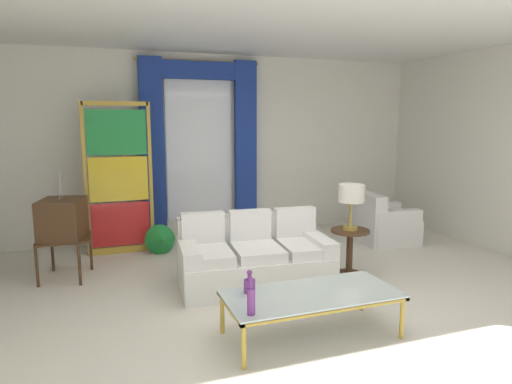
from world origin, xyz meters
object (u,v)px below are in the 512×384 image
Objects in this scene: stained_glass_divider at (119,182)px; table_lamp_brass at (351,195)px; armchair_white at (383,224)px; round_side_table at (350,248)px; bottle_blue_decanter at (251,300)px; peacock_figurine at (161,240)px; vintage_tv at (62,221)px; couch_white_long at (254,258)px; bottle_crystal_tall at (250,285)px; coffee_table at (311,296)px.

table_lamp_brass is (2.64, -1.97, -0.03)m from stained_glass_divider.
armchair_white is 1.54× the size of round_side_table.
bottle_blue_decanter is 0.52× the size of peacock_figurine.
bottle_blue_decanter is 0.34× the size of armchair_white.
vintage_tv is 0.61× the size of stained_glass_divider.
round_side_table is (1.82, 1.51, -0.18)m from bottle_blue_decanter.
round_side_table is at bearing -38.30° from peacock_figurine.
couch_white_long is 5.85× the size of bottle_blue_decanter.
stained_glass_divider reaches higher than couch_white_long.
bottle_crystal_tall reaches higher than peacock_figurine.
bottle_crystal_tall is 3.25m from stained_glass_divider.
bottle_crystal_tall is 0.36× the size of peacock_figurine.
vintage_tv reaches higher than peacock_figurine.
armchair_white reaches higher than coffee_table.
peacock_figurine reaches higher than coffee_table.
coffee_table is 3.09m from peacock_figurine.
bottle_blue_decanter is 0.46m from bottle_crystal_tall.
coffee_table is 5.03× the size of bottle_blue_decanter.
stained_glass_divider reaches higher than bottle_crystal_tall.
stained_glass_divider is 3.86× the size of table_lamp_brass.
couch_white_long is 2.42m from stained_glass_divider.
round_side_table reaches higher than coffee_table.
armchair_white is at bearing 36.81° from bottle_crystal_tall.
round_side_table is at bearing -36.72° from stained_glass_divider.
bottle_crystal_tall is 3.80m from armchair_white.
peacock_figurine is at bearing 141.70° from table_lamp_brass.
armchair_white is (2.52, 2.46, -0.09)m from coffee_table.
coffee_table is at bearing 20.29° from bottle_blue_decanter.
table_lamp_brass is at bearing -90.00° from round_side_table.
coffee_table is at bearing -132.61° from round_side_table.
bottle_crystal_tall reaches higher than round_side_table.
bottle_crystal_tall is at bearing -143.19° from armchair_white.
bottle_crystal_tall is at bearing -147.47° from table_lamp_brass.
coffee_table is 1.72m from round_side_table.
bottle_blue_decanter is (-0.66, -0.24, 0.16)m from coffee_table.
vintage_tv is at bearing 161.83° from round_side_table.
bottle_blue_decanter is 0.52× the size of round_side_table.
vintage_tv is (-1.54, 2.62, 0.19)m from bottle_blue_decanter.
couch_white_long is 1.44m from coffee_table.
bottle_blue_decanter is at bearing -159.71° from coffee_table.
couch_white_long is at bearing -158.13° from armchair_white.
couch_white_long is 2.38m from vintage_tv.
armchair_white is at bearing 41.58° from round_side_table.
bottle_blue_decanter is 2.42m from table_lamp_brass.
stained_glass_divider is at bearing 50.47° from vintage_tv.
couch_white_long is 3.07× the size of round_side_table.
peacock_figurine is (-3.46, 0.47, -0.07)m from armchair_white.
bottle_blue_decanter is 0.55× the size of table_lamp_brass.
table_lamp_brass is (-1.35, -1.20, 0.74)m from armchair_white.
stained_glass_divider reaches higher than peacock_figurine.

